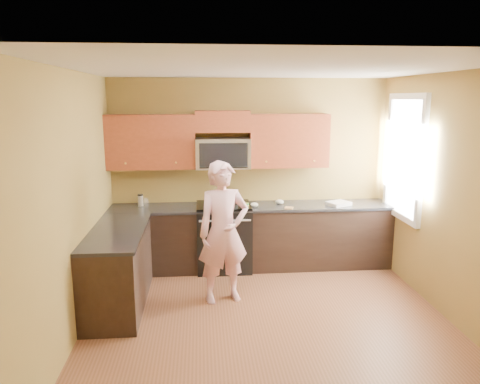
{
  "coord_description": "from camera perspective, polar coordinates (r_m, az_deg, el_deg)",
  "views": [
    {
      "loc": [
        -0.71,
        -4.55,
        2.41
      ],
      "look_at": [
        -0.2,
        1.3,
        1.2
      ],
      "focal_mm": 33.96,
      "sensor_mm": 36.0,
      "label": 1
    }
  ],
  "objects": [
    {
      "name": "woman",
      "position": [
        5.41,
        -2.1,
        -5.11
      ],
      "size": [
        0.71,
        0.55,
        1.7
      ],
      "primitive_type": "imported",
      "rotation": [
        0.0,
        0.0,
        0.26
      ],
      "color": "pink",
      "rests_on": "floor"
    },
    {
      "name": "stove",
      "position": [
        6.52,
        -2.05,
        -5.61
      ],
      "size": [
        0.76,
        0.65,
        0.95
      ],
      "primitive_type": null,
      "color": "black",
      "rests_on": "floor"
    },
    {
      "name": "travel_mug",
      "position": [
        6.58,
        -12.36,
        -1.71
      ],
      "size": [
        0.09,
        0.09,
        0.17
      ],
      "primitive_type": null,
      "rotation": [
        0.0,
        0.0,
        0.25
      ],
      "color": "silver",
      "rests_on": "countertop_back"
    },
    {
      "name": "wall_back",
      "position": [
        6.67,
        1.19,
        2.51
      ],
      "size": [
        4.0,
        0.0,
        4.0
      ],
      "primitive_type": "plane",
      "rotation": [
        1.57,
        0.0,
        0.0
      ],
      "color": "brown",
      "rests_on": "ground"
    },
    {
      "name": "glass_b",
      "position": [
        6.49,
        -11.76,
        -1.32
      ],
      "size": [
        0.09,
        0.09,
        0.12
      ],
      "primitive_type": "cylinder",
      "rotation": [
        0.0,
        0.0,
        0.29
      ],
      "color": "silver",
      "rests_on": "countertop_back"
    },
    {
      "name": "countertop_left",
      "position": [
        5.45,
        -15.18,
        -4.85
      ],
      "size": [
        0.62,
        1.6,
        0.04
      ],
      "primitive_type": "cube",
      "color": "black",
      "rests_on": "cabinet_left_run"
    },
    {
      "name": "butter_tub",
      "position": [
        6.3,
        0.55,
        -2.03
      ],
      "size": [
        0.14,
        0.14,
        0.09
      ],
      "primitive_type": null,
      "rotation": [
        0.0,
        0.0,
        0.11
      ],
      "color": "yellow",
      "rests_on": "countertop_back"
    },
    {
      "name": "dish_towel",
      "position": [
        6.61,
        12.27,
        -1.42
      ],
      "size": [
        0.38,
        0.35,
        0.05
      ],
      "primitive_type": "cube",
      "rotation": [
        0.0,
        0.0,
        0.47
      ],
      "color": "white",
      "rests_on": "countertop_back"
    },
    {
      "name": "cabinet_left_run",
      "position": [
        5.6,
        -15.03,
        -9.37
      ],
      "size": [
        0.6,
        1.6,
        0.88
      ],
      "primitive_type": "cube",
      "color": "black",
      "rests_on": "floor"
    },
    {
      "name": "wall_right",
      "position": [
        5.4,
        25.27,
        -0.81
      ],
      "size": [
        0.0,
        4.0,
        4.0
      ],
      "primitive_type": "plane",
      "rotation": [
        1.57,
        0.0,
        -1.57
      ],
      "color": "brown",
      "rests_on": "ground"
    },
    {
      "name": "upper_cab_right",
      "position": [
        6.57,
        6.04,
        3.19
      ],
      "size": [
        1.12,
        0.33,
        0.75
      ],
      "primitive_type": null,
      "color": "brown",
      "rests_on": "wall_back"
    },
    {
      "name": "wall_left",
      "position": [
        4.84,
        -20.3,
        -1.74
      ],
      "size": [
        0.0,
        4.0,
        4.0
      ],
      "primitive_type": "plane",
      "rotation": [
        1.57,
        0.0,
        1.57
      ],
      "color": "brown",
      "rests_on": "ground"
    },
    {
      "name": "upper_cab_over_mw",
      "position": [
        6.4,
        -2.23,
        8.86
      ],
      "size": [
        0.76,
        0.33,
        0.3
      ],
      "primitive_type": "cube",
      "color": "brown",
      "rests_on": "wall_back"
    },
    {
      "name": "toast_slice",
      "position": [
        6.31,
        6.18,
        -2.0
      ],
      "size": [
        0.14,
        0.14,
        0.01
      ],
      "primitive_type": "cube",
      "rotation": [
        0.0,
        0.0,
        -0.34
      ],
      "color": "#B27F47",
      "rests_on": "countertop_back"
    },
    {
      "name": "countertop_back",
      "position": [
        6.46,
        1.47,
        -1.88
      ],
      "size": [
        4.0,
        0.62,
        0.04
      ],
      "primitive_type": "cube",
      "color": "black",
      "rests_on": "cabinet_back_run"
    },
    {
      "name": "frying_pan",
      "position": [
        6.15,
        -1.53,
        -2.08
      ],
      "size": [
        0.35,
        0.52,
        0.06
      ],
      "primitive_type": null,
      "rotation": [
        0.0,
        0.0,
        -0.16
      ],
      "color": "black",
      "rests_on": "stove"
    },
    {
      "name": "ceiling",
      "position": [
        4.61,
        4.03,
        15.21
      ],
      "size": [
        4.0,
        4.0,
        0.0
      ],
      "primitive_type": "plane",
      "rotation": [
        3.14,
        0.0,
        0.0
      ],
      "color": "white",
      "rests_on": "ground"
    },
    {
      "name": "floor",
      "position": [
        5.2,
        3.59,
        -16.02
      ],
      "size": [
        4.0,
        4.0,
        0.0
      ],
      "primitive_type": "plane",
      "color": "brown",
      "rests_on": "ground"
    },
    {
      "name": "upper_cab_left",
      "position": [
        6.49,
        -10.96,
        2.93
      ],
      "size": [
        1.22,
        0.33,
        0.75
      ],
      "primitive_type": null,
      "color": "brown",
      "rests_on": "wall_back"
    },
    {
      "name": "napkin_b",
      "position": [
        6.55,
        5.0,
        -1.25
      ],
      "size": [
        0.15,
        0.16,
        0.07
      ],
      "primitive_type": "ellipsoid",
      "rotation": [
        0.0,
        0.0,
        -0.31
      ],
      "color": "silver",
      "rests_on": "countertop_back"
    },
    {
      "name": "cabinet_back_run",
      "position": [
        6.59,
        1.44,
        -5.75
      ],
      "size": [
        4.0,
        0.6,
        0.88
      ],
      "primitive_type": "cube",
      "color": "black",
      "rests_on": "floor"
    },
    {
      "name": "microwave",
      "position": [
        6.43,
        -2.17,
        3.05
      ],
      "size": [
        0.76,
        0.4,
        0.42
      ],
      "primitive_type": null,
      "color": "silver",
      "rests_on": "wall_back"
    },
    {
      "name": "napkin_a",
      "position": [
        6.36,
        1.81,
        -1.62
      ],
      "size": [
        0.11,
        0.12,
        0.06
      ],
      "primitive_type": "ellipsoid",
      "rotation": [
        0.0,
        0.0,
        -0.03
      ],
      "color": "silver",
      "rests_on": "countertop_back"
    },
    {
      "name": "window",
      "position": [
        6.39,
        20.0,
        4.12
      ],
      "size": [
        0.06,
        1.06,
        1.66
      ],
      "primitive_type": null,
      "color": "white",
      "rests_on": "wall_right"
    },
    {
      "name": "wall_front",
      "position": [
        2.85,
        10.0,
        -10.42
      ],
      "size": [
        4.0,
        0.0,
        4.0
      ],
      "primitive_type": "plane",
      "rotation": [
        -1.57,
        0.0,
        0.0
      ],
      "color": "brown",
      "rests_on": "ground"
    }
  ]
}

